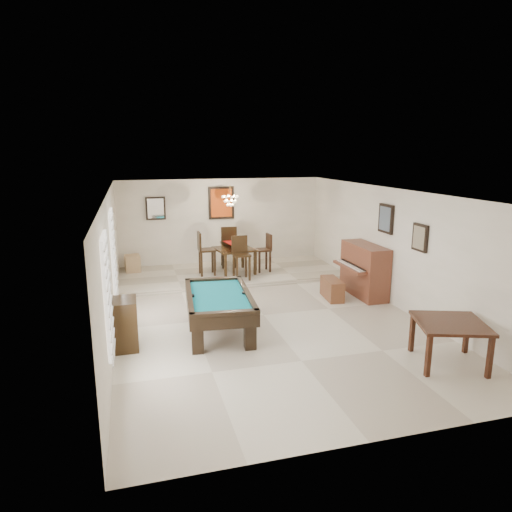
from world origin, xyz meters
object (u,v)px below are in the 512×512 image
square_table (449,343)px  dining_chair_south (241,258)px  flower_vase (234,240)px  apothecary_chest (126,324)px  dining_chair_east (263,253)px  dining_table (234,258)px  dining_chair_north (228,246)px  dining_chair_west (207,253)px  chandelier (230,197)px  corner_bench (133,263)px  upright_piano (359,270)px  piano_bench (332,289)px  pool_table (219,314)px

square_table → dining_chair_south: bearing=111.8°
flower_vase → square_table: bearing=-70.3°
apothecary_chest → dining_chair_east: bearing=47.6°
dining_table → dining_chair_north: dining_chair_north is taller
dining_chair_west → chandelier: chandelier is taller
apothecary_chest → dining_chair_east: (3.65, 4.00, 0.20)m
square_table → flower_vase: size_ratio=4.51×
square_table → dining_chair_west: bearing=115.8°
dining_chair_north → chandelier: 1.60m
dining_chair_south → corner_bench: 3.19m
dining_table → apothecary_chest: bearing=-125.2°
dining_chair_west → chandelier: bearing=-81.7°
square_table → upright_piano: 3.69m
upright_piano → chandelier: chandelier is taller
flower_vase → dining_chair_east: (0.80, -0.04, -0.40)m
dining_chair_west → chandelier: (0.68, 0.10, 1.49)m
dining_chair_west → piano_bench: bearing=-133.9°
flower_vase → dining_chair_west: bearing=179.8°
dining_chair_north → dining_chair_south: bearing=98.3°
pool_table → apothecary_chest: size_ratio=2.45×
piano_bench → dining_chair_north: dining_chair_north is taller
dining_chair_north → dining_chair_west: 1.02m
flower_vase → dining_chair_north: (-0.02, 0.70, -0.33)m
dining_chair_west → corner_bench: (-1.94, 0.91, -0.36)m
pool_table → chandelier: size_ratio=3.65×
square_table → dining_chair_north: size_ratio=0.88×
dining_chair_west → apothecary_chest: bearing=152.7°
square_table → corner_bench: bearing=124.9°
piano_bench → dining_table: 3.05m
upright_piano → dining_table: 3.46m
pool_table → dining_chair_north: (1.14, 4.44, 0.35)m
upright_piano → corner_bench: bearing=147.4°
square_table → apothecary_chest: size_ratio=1.17×
pool_table → square_table: pool_table is taller
dining_chair_west → chandelier: 1.64m
flower_vase → dining_table: bearing=0.0°
dining_chair_north → pool_table: bearing=82.2°
apothecary_chest → dining_chair_west: bearing=62.6°
piano_bench → dining_chair_east: dining_chair_east is taller
flower_vase → dining_chair_south: dining_chair_south is taller
apothecary_chest → pool_table: bearing=10.2°
apothecary_chest → dining_chair_south: (2.88, 3.34, 0.24)m
chandelier → dining_chair_east: bearing=-9.4°
pool_table → upright_piano: bearing=25.2°
square_table → upright_piano: upright_piano is taller
dining_chair_west → dining_chair_north: bearing=-46.5°
dining_table → dining_chair_east: size_ratio=0.93×
pool_table → flower_vase: (1.15, 3.74, 0.68)m
apothecary_chest → chandelier: chandelier is taller
upright_piano → pool_table: bearing=-159.8°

